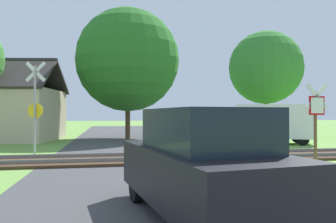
{
  "coord_description": "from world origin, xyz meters",
  "views": [
    {
      "loc": [
        -1.87,
        -5.19,
        1.69
      ],
      "look_at": [
        0.5,
        7.73,
        1.8
      ],
      "focal_mm": 35.0,
      "sensor_mm": 36.0,
      "label": 1
    }
  ],
  "objects_px": {
    "parked_car": "(200,164)",
    "tree_center": "(128,60)",
    "stop_sign_near": "(316,116)",
    "tree_far": "(265,68)",
    "crossing_sign_far": "(35,103)",
    "mail_truck": "(270,122)"
  },
  "relations": [
    {
      "from": "crossing_sign_far",
      "to": "tree_center",
      "type": "height_order",
      "value": "tree_center"
    },
    {
      "from": "mail_truck",
      "to": "parked_car",
      "type": "height_order",
      "value": "mail_truck"
    },
    {
      "from": "mail_truck",
      "to": "parked_car",
      "type": "xyz_separation_m",
      "value": [
        -7.69,
        -12.33,
        -0.34
      ]
    },
    {
      "from": "crossing_sign_far",
      "to": "mail_truck",
      "type": "relative_size",
      "value": 0.75
    },
    {
      "from": "crossing_sign_far",
      "to": "parked_car",
      "type": "bearing_deg",
      "value": -53.1
    },
    {
      "from": "stop_sign_near",
      "to": "mail_truck",
      "type": "bearing_deg",
      "value": -116.7
    },
    {
      "from": "tree_center",
      "to": "parked_car",
      "type": "xyz_separation_m",
      "value": [
        0.1,
        -17.78,
        -4.56
      ]
    },
    {
      "from": "crossing_sign_far",
      "to": "mail_truck",
      "type": "distance_m",
      "value": 12.52
    },
    {
      "from": "stop_sign_near",
      "to": "parked_car",
      "type": "bearing_deg",
      "value": 32.13
    },
    {
      "from": "tree_center",
      "to": "parked_car",
      "type": "height_order",
      "value": "tree_center"
    },
    {
      "from": "parked_car",
      "to": "tree_center",
      "type": "bearing_deg",
      "value": 81.76
    },
    {
      "from": "tree_center",
      "to": "tree_far",
      "type": "height_order",
      "value": "tree_center"
    },
    {
      "from": "parked_car",
      "to": "stop_sign_near",
      "type": "bearing_deg",
      "value": 32.01
    },
    {
      "from": "tree_far",
      "to": "stop_sign_near",
      "type": "bearing_deg",
      "value": -111.93
    },
    {
      "from": "crossing_sign_far",
      "to": "parked_car",
      "type": "height_order",
      "value": "crossing_sign_far"
    },
    {
      "from": "tree_center",
      "to": "tree_far",
      "type": "distance_m",
      "value": 11.88
    },
    {
      "from": "stop_sign_near",
      "to": "tree_center",
      "type": "relative_size",
      "value": 0.3
    },
    {
      "from": "crossing_sign_far",
      "to": "mail_truck",
      "type": "bearing_deg",
      "value": 24.25
    },
    {
      "from": "parked_car",
      "to": "crossing_sign_far",
      "type": "bearing_deg",
      "value": 106.4
    },
    {
      "from": "mail_truck",
      "to": "tree_center",
      "type": "bearing_deg",
      "value": 77.71
    },
    {
      "from": "tree_far",
      "to": "parked_car",
      "type": "bearing_deg",
      "value": -119.48
    },
    {
      "from": "tree_far",
      "to": "parked_car",
      "type": "xyz_separation_m",
      "value": [
        -11.5,
        -20.34,
        -4.69
      ]
    }
  ]
}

